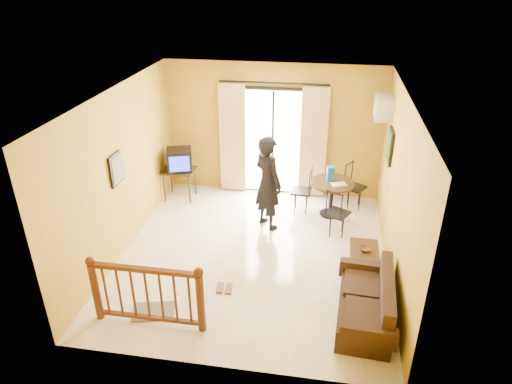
% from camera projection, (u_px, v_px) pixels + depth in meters
% --- Properties ---
extents(ground, '(5.00, 5.00, 0.00)m').
position_uv_depth(ground, '(254.00, 254.00, 7.92)').
color(ground, beige).
rests_on(ground, ground).
extents(room_shell, '(5.00, 5.00, 5.00)m').
position_uv_depth(room_shell, '(253.00, 164.00, 7.16)').
color(room_shell, white).
rests_on(room_shell, ground).
extents(balcony_door, '(2.25, 0.14, 2.46)m').
position_uv_depth(balcony_door, '(273.00, 141.00, 9.53)').
color(balcony_door, black).
rests_on(balcony_door, ground).
extents(tv_table, '(0.66, 0.55, 0.65)m').
position_uv_depth(tv_table, '(179.00, 173.00, 9.58)').
color(tv_table, black).
rests_on(tv_table, ground).
extents(television, '(0.62, 0.59, 0.46)m').
position_uv_depth(television, '(179.00, 160.00, 9.43)').
color(television, black).
rests_on(television, tv_table).
extents(picture_left, '(0.05, 0.42, 0.52)m').
position_uv_depth(picture_left, '(116.00, 169.00, 7.37)').
color(picture_left, black).
rests_on(picture_left, room_shell).
extents(dining_table, '(0.86, 0.86, 0.72)m').
position_uv_depth(dining_table, '(332.00, 189.00, 8.92)').
color(dining_table, black).
rests_on(dining_table, ground).
extents(water_jug, '(0.16, 0.16, 0.30)m').
position_uv_depth(water_jug, '(331.00, 174.00, 8.85)').
color(water_jug, '#1253A9').
rests_on(water_jug, dining_table).
extents(serving_tray, '(0.33, 0.27, 0.02)m').
position_uv_depth(serving_tray, '(339.00, 184.00, 8.74)').
color(serving_tray, beige).
rests_on(serving_tray, dining_table).
extents(dining_chairs, '(1.55, 1.68, 0.95)m').
position_uv_depth(dining_chairs, '(330.00, 217.00, 9.09)').
color(dining_chairs, black).
rests_on(dining_chairs, ground).
extents(air_conditioner, '(0.31, 0.60, 0.40)m').
position_uv_depth(air_conditioner, '(383.00, 108.00, 8.37)').
color(air_conditioner, silver).
rests_on(air_conditioner, room_shell).
extents(botanical_print, '(0.05, 0.50, 0.60)m').
position_uv_depth(botanical_print, '(390.00, 146.00, 8.01)').
color(botanical_print, black).
rests_on(botanical_print, room_shell).
extents(coffee_table, '(0.46, 0.83, 0.37)m').
position_uv_depth(coffee_table, '(364.00, 258.00, 7.39)').
color(coffee_table, black).
rests_on(coffee_table, ground).
extents(bowl, '(0.20, 0.20, 0.06)m').
position_uv_depth(bowl, '(365.00, 249.00, 7.36)').
color(bowl, brown).
rests_on(bowl, coffee_table).
extents(sofa, '(0.81, 1.58, 0.74)m').
position_uv_depth(sofa, '(368.00, 305.00, 6.34)').
color(sofa, black).
rests_on(sofa, ground).
extents(standing_person, '(0.78, 0.77, 1.81)m').
position_uv_depth(standing_person, '(268.00, 183.00, 8.40)').
color(standing_person, black).
rests_on(standing_person, ground).
extents(stair_balustrade, '(1.63, 0.13, 1.04)m').
position_uv_depth(stair_balustrade, '(147.00, 291.00, 6.16)').
color(stair_balustrade, '#471E0F').
rests_on(stair_balustrade, ground).
extents(doormat, '(0.68, 0.53, 0.02)m').
position_uv_depth(doormat, '(154.00, 311.00, 6.62)').
color(doormat, '#5F544C').
rests_on(doormat, ground).
extents(sandals, '(0.27, 0.26, 0.03)m').
position_uv_depth(sandals, '(224.00, 288.00, 7.08)').
color(sandals, brown).
rests_on(sandals, ground).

